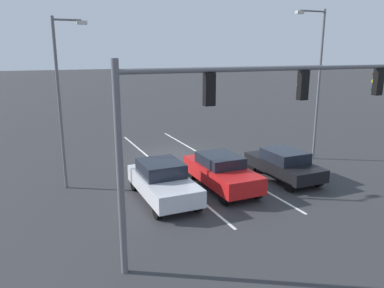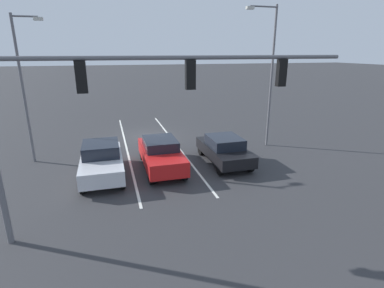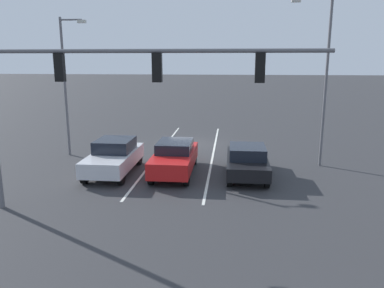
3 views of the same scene
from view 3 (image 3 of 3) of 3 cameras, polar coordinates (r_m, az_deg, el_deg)
ground_plane at (r=24.70m, az=-0.23°, el=-0.08°), size 240.00×240.00×0.00m
lane_stripe_left_divider at (r=22.42m, az=3.26°, el=-1.42°), size 0.12×16.47×0.01m
lane_stripe_center_divider at (r=22.79m, az=-4.88°, el=-1.21°), size 0.12×16.47×0.01m
car_black_leftlane_front at (r=18.04m, az=8.39°, el=-2.49°), size 1.90×4.39×1.50m
car_silver_rightlane_front at (r=18.76m, az=-11.80°, el=-1.85°), size 1.95×4.55×1.66m
car_red_midlane_front at (r=18.29m, az=-2.66°, el=-2.00°), size 1.86×4.70×1.59m
traffic_signal_gantry at (r=13.31m, az=-14.05°, el=8.91°), size 11.84×0.37×6.10m
street_lamp_right_shoulder at (r=22.47m, az=-18.52°, el=9.39°), size 1.50×0.24×7.75m
street_lamp_left_shoulder at (r=20.18m, az=19.27°, el=10.40°), size 1.99×0.24×8.54m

